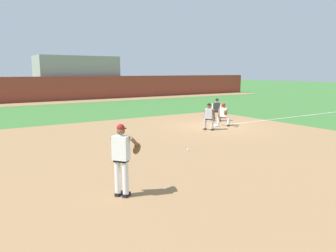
% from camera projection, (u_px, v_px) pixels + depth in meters
% --- Properties ---
extents(ground_plane, '(160.00, 160.00, 0.00)m').
position_uv_depth(ground_plane, '(215.00, 126.00, 18.87)').
color(ground_plane, '#3D7533').
extents(infield_dirt_patch, '(18.00, 18.00, 0.01)m').
position_uv_depth(infield_dirt_patch, '(187.00, 148.00, 13.58)').
color(infield_dirt_patch, '#9E754C').
rests_on(infield_dirt_patch, ground).
extents(warning_track_strip, '(48.00, 3.20, 0.01)m').
position_uv_depth(warning_track_strip, '(93.00, 101.00, 35.41)').
color(warning_track_strip, '#9E754C').
rests_on(warning_track_strip, ground).
extents(foul_line_stripe, '(17.48, 0.10, 0.00)m').
position_uv_depth(foul_line_stripe, '(307.00, 115.00, 23.56)').
color(foul_line_stripe, white).
rests_on(foul_line_stripe, ground).
extents(first_base_bag, '(0.38, 0.38, 0.09)m').
position_uv_depth(first_base_bag, '(215.00, 126.00, 18.86)').
color(first_base_bag, white).
rests_on(first_base_bag, ground).
extents(baseball, '(0.07, 0.07, 0.07)m').
position_uv_depth(baseball, '(188.00, 150.00, 13.08)').
color(baseball, white).
rests_on(baseball, ground).
extents(pitcher, '(0.85, 0.57, 1.86)m').
position_uv_depth(pitcher, '(122.00, 156.00, 8.15)').
color(pitcher, black).
rests_on(pitcher, ground).
extents(first_baseman, '(0.80, 1.05, 1.34)m').
position_uv_depth(first_baseman, '(224.00, 113.00, 18.90)').
color(first_baseman, black).
rests_on(first_baseman, ground).
extents(baserunner, '(0.64, 0.68, 1.46)m').
position_uv_depth(baserunner, '(209.00, 116.00, 17.55)').
color(baserunner, black).
rests_on(baserunner, ground).
extents(umpire, '(0.66, 0.68, 1.46)m').
position_uv_depth(umpire, '(217.00, 109.00, 20.66)').
color(umpire, black).
rests_on(umpire, ground).
extents(outfield_wall, '(48.00, 0.50, 2.60)m').
position_uv_depth(outfield_wall, '(86.00, 88.00, 36.86)').
color(outfield_wall, brown).
rests_on(outfield_wall, ground).
extents(stadium_seating_block, '(9.29, 4.20, 4.90)m').
position_uv_depth(stadium_seating_block, '(77.00, 77.00, 39.06)').
color(stadium_seating_block, gray).
rests_on(stadium_seating_block, ground).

